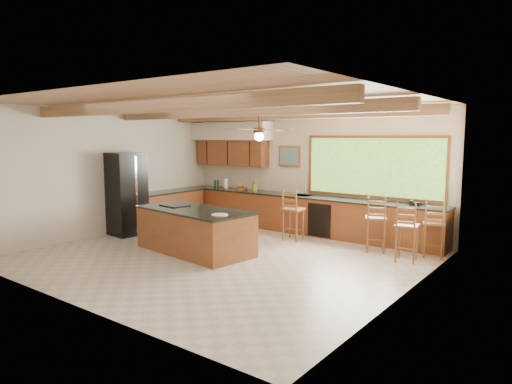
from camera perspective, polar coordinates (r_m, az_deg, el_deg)
The scene contains 9 objects.
ground at distance 9.13m, azimuth -4.06°, elevation -8.03°, with size 7.20×7.20×0.00m, color beige.
room_shell at distance 9.43m, azimuth -2.34°, elevation 6.07°, with size 7.27×6.54×3.02m.
counter_run at distance 11.47m, azimuth 1.11°, elevation -2.54°, with size 7.12×3.10×1.26m.
island at distance 9.46m, azimuth -7.66°, elevation -4.77°, with size 2.68×1.52×0.91m.
refrigerator at distance 11.38m, azimuth -15.91°, elevation -0.21°, with size 0.84×0.83×1.98m.
bar_stool_a at distance 10.34m, azimuth 4.49°, elevation -2.28°, with size 0.46×0.46×1.19m.
bar_stool_b at distance 9.61m, azimuth 14.62°, elevation -3.28°, with size 0.55×0.56×1.16m.
bar_stool_c at distance 9.02m, azimuth 18.25°, elevation -4.15°, with size 0.47×0.47×1.14m.
bar_stool_d at distance 9.53m, azimuth 21.17°, elevation -3.77°, with size 0.52×0.52×1.12m.
Camera 1 is at (5.81, -6.64, 2.37)m, focal length 32.00 mm.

